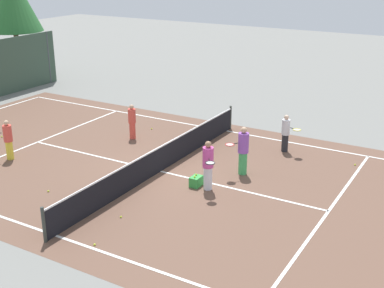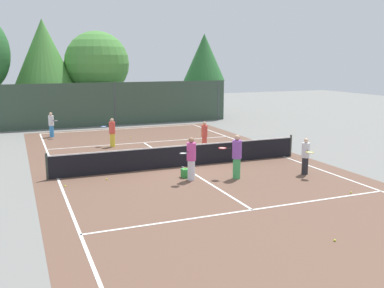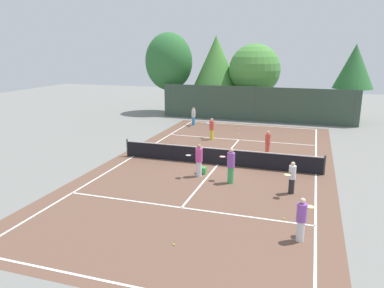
{
  "view_description": "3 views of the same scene",
  "coord_description": "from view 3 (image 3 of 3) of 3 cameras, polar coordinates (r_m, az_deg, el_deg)",
  "views": [
    {
      "loc": [
        -14.93,
        -10.08,
        7.68
      ],
      "look_at": [
        1.41,
        -0.55,
        0.75
      ],
      "focal_mm": 48.61,
      "sensor_mm": 36.0,
      "label": 1
    },
    {
      "loc": [
        -6.96,
        -18.26,
        4.82
      ],
      "look_at": [
        -0.09,
        -1.41,
        1.31
      ],
      "focal_mm": 40.94,
      "sensor_mm": 36.0,
      "label": 2
    },
    {
      "loc": [
        5.01,
        -20.38,
        6.7
      ],
      "look_at": [
        -1.29,
        -0.96,
        1.39
      ],
      "focal_mm": 34.91,
      "sensor_mm": 36.0,
      "label": 3
    }
  ],
  "objects": [
    {
      "name": "tennis_ball_7",
      "position": [
        24.45,
        14.83,
        -1.75
      ],
      "size": [
        0.07,
        0.07,
        0.07
      ],
      "primitive_type": "sphere",
      "color": "#CCE533",
      "rests_on": "ground_plane"
    },
    {
      "name": "tree_2",
      "position": [
        39.32,
        -3.56,
        12.44
      ],
      "size": [
        4.88,
        4.45,
        8.2
      ],
      "color": "brown",
      "rests_on": "ground_plane"
    },
    {
      "name": "tennis_ball_5",
      "position": [
        13.48,
        -2.78,
        -15.09
      ],
      "size": [
        0.07,
        0.07,
        0.07
      ],
      "primitive_type": "sphere",
      "color": "#CCE533",
      "rests_on": "ground_plane"
    },
    {
      "name": "tennis_net",
      "position": [
        21.88,
        3.99,
        -1.9
      ],
      "size": [
        11.9,
        0.1,
        1.1
      ],
      "color": "#333833",
      "rests_on": "ground_plane"
    },
    {
      "name": "tennis_ball_6",
      "position": [
        29.89,
        7.21,
        1.56
      ],
      "size": [
        0.07,
        0.07,
        0.07
      ],
      "primitive_type": "sphere",
      "color": "#CCE533",
      "rests_on": "ground_plane"
    },
    {
      "name": "ball_crate",
      "position": [
        20.43,
        1.48,
        -4.04
      ],
      "size": [
        0.47,
        0.33,
        0.43
      ],
      "color": "green",
      "rests_on": "ground_plane"
    },
    {
      "name": "player_4",
      "position": [
        18.11,
        15.02,
        -4.93
      ],
      "size": [
        0.57,
        0.91,
        1.57
      ],
      "color": "#232328",
      "rests_on": "ground_plane"
    },
    {
      "name": "tennis_ball_0",
      "position": [
        15.71,
        13.83,
        -11.0
      ],
      "size": [
        0.07,
        0.07,
        0.07
      ],
      "primitive_type": "sphere",
      "color": "#CCE533",
      "rests_on": "ground_plane"
    },
    {
      "name": "tennis_ball_2",
      "position": [
        25.15,
        -2.35,
        -0.82
      ],
      "size": [
        0.07,
        0.07,
        0.07
      ],
      "primitive_type": "sphere",
      "color": "#CCE533",
      "rests_on": "ground_plane"
    },
    {
      "name": "player_6",
      "position": [
        13.92,
        16.38,
        -10.92
      ],
      "size": [
        0.66,
        0.91,
        1.64
      ],
      "color": "silver",
      "rests_on": "ground_plane"
    },
    {
      "name": "tennis_ball_1",
      "position": [
        22.3,
        -5.85,
        -2.91
      ],
      "size": [
        0.07,
        0.07,
        0.07
      ],
      "primitive_type": "sphere",
      "color": "#CCE533",
      "rests_on": "ground_plane"
    },
    {
      "name": "player_5",
      "position": [
        18.91,
        5.94,
        -3.24
      ],
      "size": [
        0.93,
        0.73,
        1.83
      ],
      "color": "#3FA559",
      "rests_on": "ground_plane"
    },
    {
      "name": "court_surface",
      "position": [
        22.03,
        3.97,
        -3.17
      ],
      "size": [
        13.0,
        25.0,
        0.01
      ],
      "color": "brown",
      "rests_on": "ground_plane"
    },
    {
      "name": "perimeter_fence",
      "position": [
        35.12,
        9.63,
        6.01
      ],
      "size": [
        18.0,
        0.12,
        3.2
      ],
      "color": "#384C3D",
      "rests_on": "ground_plane"
    },
    {
      "name": "tennis_ball_4",
      "position": [
        32.04,
        7.07,
        2.44
      ],
      "size": [
        0.07,
        0.07,
        0.07
      ],
      "primitive_type": "sphere",
      "color": "#CCE533",
      "rests_on": "ground_plane"
    },
    {
      "name": "tree_0",
      "position": [
        37.13,
        23.58,
        10.79
      ],
      "size": [
        3.55,
        3.55,
        7.01
      ],
      "color": "brown",
      "rests_on": "ground_plane"
    },
    {
      "name": "player_2",
      "position": [
        32.93,
        0.23,
        4.27
      ],
      "size": [
        0.63,
        0.9,
        1.57
      ],
      "color": "#388CD8",
      "rests_on": "ground_plane"
    },
    {
      "name": "player_0",
      "position": [
        24.37,
        11.49,
        0.25
      ],
      "size": [
        0.33,
        0.33,
        1.55
      ],
      "color": "#E54C3F",
      "rests_on": "ground_plane"
    },
    {
      "name": "player_3",
      "position": [
        19.78,
        1.04,
        -2.45
      ],
      "size": [
        0.9,
        0.76,
        1.77
      ],
      "color": "silver",
      "rests_on": "ground_plane"
    },
    {
      "name": "ground_plane",
      "position": [
        22.03,
        3.97,
        -3.17
      ],
      "size": [
        80.0,
        80.0,
        0.0
      ],
      "primitive_type": "plane",
      "color": "slate"
    },
    {
      "name": "player_1",
      "position": [
        27.79,
        3.01,
        2.36
      ],
      "size": [
        0.79,
        0.83,
        1.62
      ],
      "color": "yellow",
      "rests_on": "ground_plane"
    },
    {
      "name": "tree_3",
      "position": [
        37.99,
        9.54,
        11.1
      ],
      "size": [
        5.05,
        5.05,
        7.07
      ],
      "color": "brown",
      "rests_on": "ground_plane"
    },
    {
      "name": "tree_1",
      "position": [
        38.84,
        3.68,
        12.49
      ],
      "size": [
        4.56,
        4.56,
        7.87
      ],
      "color": "brown",
      "rests_on": "ground_plane"
    },
    {
      "name": "tennis_ball_3",
      "position": [
        22.69,
        -10.1,
        -2.75
      ],
      "size": [
        0.07,
        0.07,
        0.07
      ],
      "primitive_type": "sphere",
      "color": "#CCE533",
      "rests_on": "ground_plane"
    }
  ]
}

